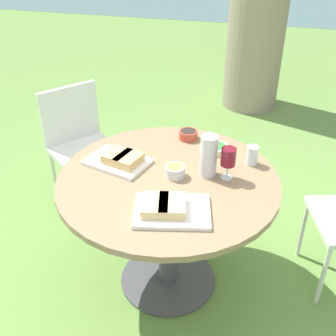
{
  "coord_description": "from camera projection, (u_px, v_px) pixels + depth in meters",
  "views": [
    {
      "loc": [
        0.46,
        -1.78,
        1.99
      ],
      "look_at": [
        0.0,
        0.0,
        0.82
      ],
      "focal_mm": 45.0,
      "sensor_mm": 36.0,
      "label": 1
    }
  ],
  "objects": [
    {
      "name": "cup_water_near",
      "position": [
        252.0,
        155.0,
        2.3
      ],
      "size": [
        0.06,
        0.06,
        0.11
      ],
      "color": "silver",
      "rests_on": "dining_table"
    },
    {
      "name": "river_strip",
      "position": [
        261.0,
        3.0,
        9.64
      ],
      "size": [
        40.0,
        4.02,
        0.01
      ],
      "color": "#4C706B",
      "rests_on": "ground_plane"
    },
    {
      "name": "platter_bread_main",
      "position": [
        168.0,
        208.0,
        1.95
      ],
      "size": [
        0.4,
        0.33,
        0.07
      ],
      "color": "white",
      "rests_on": "dining_table"
    },
    {
      "name": "chair_far_back",
      "position": [
        79.0,
        139.0,
        3.07
      ],
      "size": [
        0.6,
        0.61,
        0.89
      ],
      "color": "silver",
      "rests_on": "ground_plane"
    },
    {
      "name": "water_pitcher",
      "position": [
        209.0,
        156.0,
        2.17
      ],
      "size": [
        0.1,
        0.09,
        0.23
      ],
      "color": "silver",
      "rests_on": "dining_table"
    },
    {
      "name": "platter_charcuterie",
      "position": [
        120.0,
        160.0,
        2.31
      ],
      "size": [
        0.38,
        0.31,
        0.07
      ],
      "color": "white",
      "rests_on": "dining_table"
    },
    {
      "name": "ground_plane",
      "position": [
        168.0,
        279.0,
        2.62
      ],
      "size": [
        40.0,
        40.0,
        0.0
      ],
      "primitive_type": "plane",
      "color": "#668E42"
    },
    {
      "name": "bowl_fries",
      "position": [
        175.0,
        171.0,
        2.2
      ],
      "size": [
        0.1,
        0.1,
        0.06
      ],
      "color": "silver",
      "rests_on": "dining_table"
    },
    {
      "name": "bowl_salad",
      "position": [
        216.0,
        148.0,
        2.43
      ],
      "size": [
        0.14,
        0.14,
        0.04
      ],
      "color": "beige",
      "rests_on": "dining_table"
    },
    {
      "name": "bowl_olives",
      "position": [
        188.0,
        134.0,
        2.56
      ],
      "size": [
        0.11,
        0.11,
        0.05
      ],
      "color": "#B74733",
      "rests_on": "dining_table"
    },
    {
      "name": "wine_glass",
      "position": [
        228.0,
        158.0,
        2.14
      ],
      "size": [
        0.08,
        0.08,
        0.18
      ],
      "color": "silver",
      "rests_on": "dining_table"
    },
    {
      "name": "dining_table",
      "position": [
        168.0,
        199.0,
        2.28
      ],
      "size": [
        1.17,
        1.17,
        0.76
      ],
      "color": "#4C4C51",
      "rests_on": "ground_plane"
    }
  ]
}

